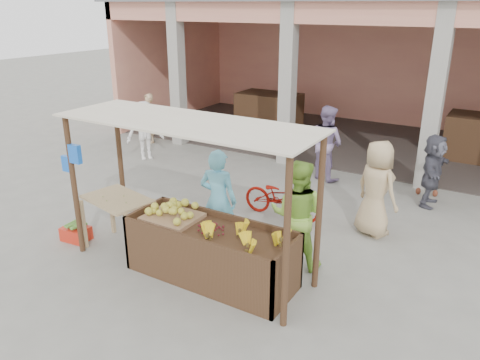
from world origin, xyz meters
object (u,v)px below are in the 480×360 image
Objects in this scene: side_table at (118,206)px; vendor_blue at (218,197)px; motorcycle at (282,197)px; fruit_stall at (211,254)px; red_crate at (76,234)px; vendor_green at (297,212)px.

side_table is 0.67× the size of vendor_blue.
side_table reaches higher than motorcycle.
fruit_stall is 5.50× the size of red_crate.
red_crate is 0.25× the size of vendor_green.
vendor_green is 1.12× the size of motorcycle.
vendor_green is (3.68, 1.26, 0.80)m from red_crate.
side_table is at bearing 7.08° from vendor_green.
vendor_blue is (1.47, 0.84, 0.17)m from side_table.
fruit_stall is 1.40× the size of vendor_green.
motorcycle is at bearing 39.64° from red_crate.
vendor_blue is at bearing 41.70° from side_table.
red_crate is (-2.75, -0.23, -0.28)m from fruit_stall.
motorcycle is at bearing 66.10° from side_table.
side_table is (-1.88, -0.00, 0.37)m from fruit_stall.
motorcycle is (-0.98, 1.48, -0.49)m from vendor_green.
side_table is 1.70m from vendor_blue.
side_table is at bearing 8.96° from red_crate.
fruit_stall is 1.92m from side_table.
red_crate is 0.28× the size of motorcycle.
side_table is at bearing -179.98° from fruit_stall.
vendor_green reaches higher than fruit_stall.
vendor_blue reaches higher than red_crate.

